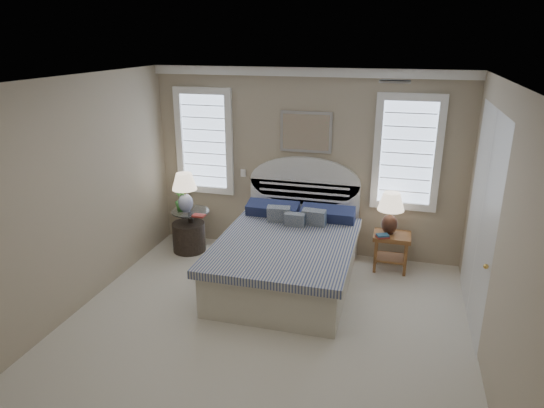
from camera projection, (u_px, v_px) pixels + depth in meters
The scene contains 21 objects.
floor at pixel (256, 343), 5.17m from camera, with size 4.50×5.00×0.01m, color silver.
ceiling at pixel (253, 84), 4.28m from camera, with size 4.50×5.00×0.01m, color silver.
wall_back at pixel (306, 164), 7.00m from camera, with size 4.50×0.02×2.70m, color tan.
wall_left at pixel (58, 206), 5.28m from camera, with size 0.02×5.00×2.70m, color tan.
wall_right at pixel (505, 251), 4.17m from camera, with size 0.02×5.00×2.70m, color tan.
crown_molding at pixel (307, 72), 6.54m from camera, with size 4.50×0.08×0.12m, color white.
hvac_vent at pixel (395, 81), 4.72m from camera, with size 0.30×0.20×0.02m, color #B2B2B2.
switch_plate at pixel (243, 173), 7.29m from camera, with size 0.08×0.01×0.12m, color white.
window_left at pixel (205, 141), 7.29m from camera, with size 0.90×0.06×1.60m, color #AFC2DE.
window_right at pixel (407, 153), 6.56m from camera, with size 0.90×0.06×1.60m, color #AFC2DE.
painting at pixel (306, 132), 6.81m from camera, with size 0.74×0.04×0.58m, color silver.
closet_door at pixel (481, 219), 5.32m from camera, with size 0.02×1.80×2.40m, color silver.
bed at pixel (288, 254), 6.37m from camera, with size 1.72×2.28×1.47m.
side_table_left at pixel (191, 226), 7.32m from camera, with size 0.56×0.56×0.63m.
nightstand_right at pixel (391, 244), 6.68m from camera, with size 0.50×0.40×0.53m.
floor_pot at pixel (189, 237), 7.33m from camera, with size 0.49×0.49×0.44m, color black.
lamp_left at pixel (185, 188), 7.09m from camera, with size 0.37×0.37×0.59m.
lamp_right at pixel (391, 209), 6.56m from camera, with size 0.36×0.36×0.59m.
potted_plant at pixel (182, 199), 7.18m from camera, with size 0.20×0.20×0.36m, color #366729.
books_left at pixel (199, 216), 7.00m from camera, with size 0.19×0.15×0.02m.
books_right at pixel (383, 236), 6.52m from camera, with size 0.20×0.17×0.05m.
Camera 1 is at (1.31, -4.20, 3.10)m, focal length 32.00 mm.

